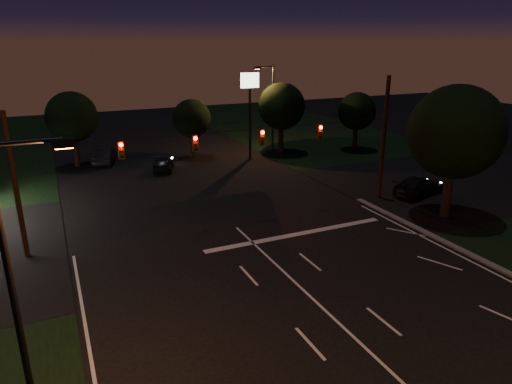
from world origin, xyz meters
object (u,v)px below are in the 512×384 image
utility_pole_right (378,197)px  car_oncoming_b (104,155)px  car_oncoming_a (163,163)px  tree_right_near (454,133)px  car_cross (419,186)px

utility_pole_right → car_oncoming_b: utility_pole_right is taller
car_oncoming_a → utility_pole_right: bearing=152.4°
tree_right_near → car_cross: tree_right_near is taller
utility_pole_right → car_oncoming_b: size_ratio=1.93×
utility_pole_right → car_oncoming_a: bearing=132.5°
car_oncoming_a → car_oncoming_b: 6.88m
car_cross → car_oncoming_a: bearing=33.3°
utility_pole_right → car_cross: 3.40m
car_oncoming_a → car_oncoming_b: bearing=-29.3°
tree_right_near → car_cross: (1.72, 4.08, -4.97)m
utility_pole_right → car_oncoming_b: bearing=132.0°
tree_right_near → utility_pole_right: bearing=107.5°
utility_pole_right → tree_right_near: (1.53, -4.83, 5.68)m
tree_right_near → car_oncoming_a: (-14.53, 19.02, -4.99)m
tree_right_near → car_oncoming_a: size_ratio=2.17×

